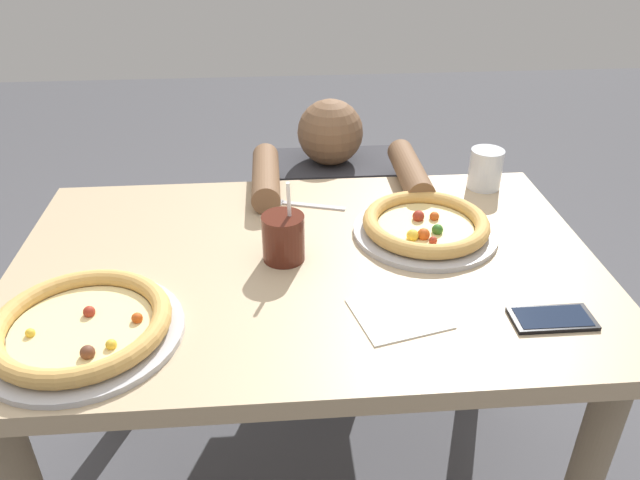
{
  "coord_description": "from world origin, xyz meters",
  "views": [
    {
      "loc": [
        -0.06,
        -1.09,
        1.45
      ],
      "look_at": [
        0.03,
        0.03,
        0.78
      ],
      "focal_mm": 34.65,
      "sensor_mm": 36.0,
      "label": 1
    }
  ],
  "objects": [
    {
      "name": "pizza_near",
      "position": [
        -0.41,
        -0.21,
        0.77
      ],
      "size": [
        0.35,
        0.35,
        0.05
      ],
      "color": "#B7B7BC",
      "rests_on": "dining_table"
    },
    {
      "name": "dining_table",
      "position": [
        0.0,
        0.0,
        0.63
      ],
      "size": [
        1.23,
        0.8,
        0.75
      ],
      "color": "tan",
      "rests_on": "ground"
    },
    {
      "name": "pizza_far",
      "position": [
        0.28,
        0.09,
        0.77
      ],
      "size": [
        0.32,
        0.32,
        0.05
      ],
      "color": "#B7B7BC",
      "rests_on": "dining_table"
    },
    {
      "name": "fork",
      "position": [
        0.0,
        0.25,
        0.75
      ],
      "size": [
        0.2,
        0.08,
        0.0
      ],
      "color": "silver",
      "rests_on": "dining_table"
    },
    {
      "name": "paper_napkin",
      "position": [
        0.16,
        -0.19,
        0.75
      ],
      "size": [
        0.19,
        0.18,
        0.0
      ],
      "primitive_type": "cube",
      "rotation": [
        0.0,
        0.0,
        0.25
      ],
      "color": "white",
      "rests_on": "dining_table"
    },
    {
      "name": "diner_seated",
      "position": [
        0.11,
        0.57,
        0.4
      ],
      "size": [
        0.44,
        0.54,
        0.91
      ],
      "color": "#333847",
      "rests_on": "ground"
    },
    {
      "name": "drink_cup_colored",
      "position": [
        -0.05,
        0.02,
        0.8
      ],
      "size": [
        0.09,
        0.09,
        0.18
      ],
      "color": "#4C1E14",
      "rests_on": "dining_table"
    },
    {
      "name": "cell_phone",
      "position": [
        0.44,
        -0.23,
        0.75
      ],
      "size": [
        0.15,
        0.07,
        0.01
      ],
      "color": "black",
      "rests_on": "dining_table"
    },
    {
      "name": "water_cup_clear",
      "position": [
        0.48,
        0.32,
        0.8
      ],
      "size": [
        0.08,
        0.08,
        0.1
      ],
      "color": "silver",
      "rests_on": "dining_table"
    }
  ]
}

